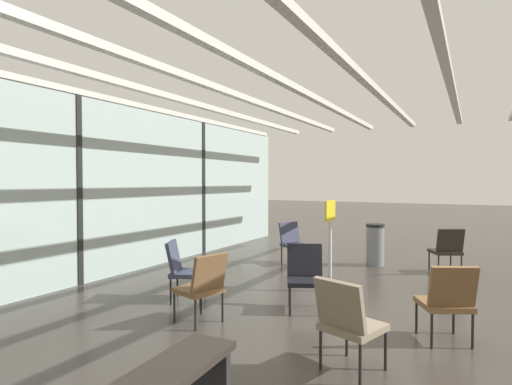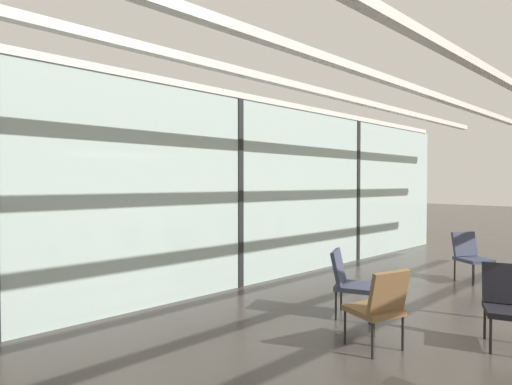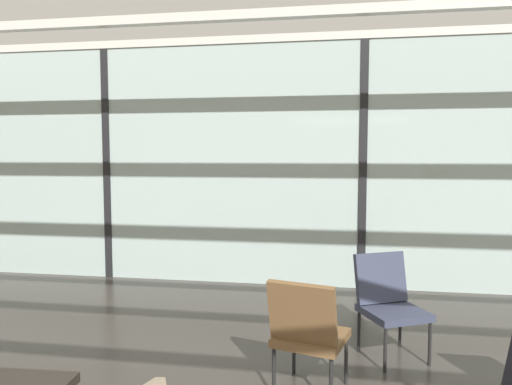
{
  "view_description": "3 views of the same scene",
  "coord_description": "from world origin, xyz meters",
  "px_view_note": "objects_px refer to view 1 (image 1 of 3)",
  "views": [
    {
      "loc": [
        -4.47,
        -0.63,
        1.73
      ],
      "look_at": [
        1.52,
        2.62,
        1.55
      ],
      "focal_mm": 28.13,
      "sensor_mm": 36.0,
      "label": 1
    },
    {
      "loc": [
        -4.21,
        0.09,
        1.76
      ],
      "look_at": [
        1.88,
        6.86,
        1.54
      ],
      "focal_mm": 27.39,
      "sensor_mm": 36.0,
      "label": 2
    },
    {
      "loc": [
        -0.33,
        -1.11,
        1.74
      ],
      "look_at": [
        -1.29,
        4.62,
        1.28
      ],
      "focal_mm": 33.68,
      "sensor_mm": 36.0,
      "label": 3
    }
  ],
  "objects_px": {
    "lounge_chair_1": "(203,284)",
    "lounge_chair_3": "(305,273)",
    "trash_bin": "(375,245)",
    "info_sign": "(330,249)",
    "lounge_chair_6": "(293,240)",
    "lounge_chair_0": "(447,248)",
    "lounge_chair_5": "(348,319)",
    "lounge_chair_2": "(182,267)",
    "lounge_chair_4": "(447,298)"
  },
  "relations": [
    {
      "from": "lounge_chair_0",
      "to": "lounge_chair_6",
      "type": "height_order",
      "value": "same"
    },
    {
      "from": "lounge_chair_2",
      "to": "info_sign",
      "type": "xyz_separation_m",
      "value": [
        1.5,
        -1.74,
        0.18
      ]
    },
    {
      "from": "trash_bin",
      "to": "info_sign",
      "type": "relative_size",
      "value": 0.6
    },
    {
      "from": "lounge_chair_0",
      "to": "lounge_chair_5",
      "type": "relative_size",
      "value": 1.0
    },
    {
      "from": "lounge_chair_0",
      "to": "trash_bin",
      "type": "xyz_separation_m",
      "value": [
        0.13,
        1.36,
        -0.06
      ]
    },
    {
      "from": "lounge_chair_5",
      "to": "lounge_chair_6",
      "type": "height_order",
      "value": "same"
    },
    {
      "from": "lounge_chair_0",
      "to": "lounge_chair_6",
      "type": "bearing_deg",
      "value": -17.53
    },
    {
      "from": "lounge_chair_1",
      "to": "lounge_chair_2",
      "type": "bearing_deg",
      "value": -112.5
    },
    {
      "from": "lounge_chair_2",
      "to": "lounge_chair_3",
      "type": "xyz_separation_m",
      "value": [
        0.49,
        -1.72,
        0.0
      ]
    },
    {
      "from": "lounge_chair_2",
      "to": "info_sign",
      "type": "relative_size",
      "value": 0.6
    },
    {
      "from": "lounge_chair_0",
      "to": "lounge_chair_3",
      "type": "relative_size",
      "value": 1.0
    },
    {
      "from": "lounge_chair_1",
      "to": "lounge_chair_3",
      "type": "height_order",
      "value": "same"
    },
    {
      "from": "lounge_chair_4",
      "to": "info_sign",
      "type": "relative_size",
      "value": 0.6
    },
    {
      "from": "lounge_chair_0",
      "to": "lounge_chair_6",
      "type": "distance_m",
      "value": 2.97
    },
    {
      "from": "lounge_chair_0",
      "to": "lounge_chair_4",
      "type": "relative_size",
      "value": 1.0
    },
    {
      "from": "lounge_chair_2",
      "to": "lounge_chair_6",
      "type": "height_order",
      "value": "same"
    },
    {
      "from": "lounge_chair_2",
      "to": "lounge_chair_3",
      "type": "distance_m",
      "value": 1.79
    },
    {
      "from": "lounge_chair_5",
      "to": "info_sign",
      "type": "relative_size",
      "value": 0.6
    },
    {
      "from": "info_sign",
      "to": "lounge_chair_1",
      "type": "bearing_deg",
      "value": 157.21
    },
    {
      "from": "lounge_chair_0",
      "to": "lounge_chair_2",
      "type": "height_order",
      "value": "same"
    },
    {
      "from": "lounge_chair_0",
      "to": "trash_bin",
      "type": "relative_size",
      "value": 1.01
    },
    {
      "from": "lounge_chair_3",
      "to": "lounge_chair_6",
      "type": "bearing_deg",
      "value": 91.65
    },
    {
      "from": "lounge_chair_6",
      "to": "lounge_chair_5",
      "type": "bearing_deg",
      "value": -123.37
    },
    {
      "from": "lounge_chair_5",
      "to": "lounge_chair_6",
      "type": "xyz_separation_m",
      "value": [
        4.24,
        2.36,
        0.0
      ]
    },
    {
      "from": "lounge_chair_2",
      "to": "lounge_chair_4",
      "type": "bearing_deg",
      "value": -115.09
    },
    {
      "from": "lounge_chair_5",
      "to": "trash_bin",
      "type": "height_order",
      "value": "lounge_chair_5"
    },
    {
      "from": "trash_bin",
      "to": "info_sign",
      "type": "xyz_separation_m",
      "value": [
        -2.35,
        0.2,
        0.25
      ]
    },
    {
      "from": "lounge_chair_6",
      "to": "trash_bin",
      "type": "bearing_deg",
      "value": -39.84
    },
    {
      "from": "lounge_chair_3",
      "to": "lounge_chair_4",
      "type": "bearing_deg",
      "value": -37.11
    },
    {
      "from": "trash_bin",
      "to": "lounge_chair_5",
      "type": "bearing_deg",
      "value": -170.78
    },
    {
      "from": "lounge_chair_2",
      "to": "lounge_chair_3",
      "type": "bearing_deg",
      "value": -100.84
    },
    {
      "from": "lounge_chair_1",
      "to": "lounge_chair_0",
      "type": "bearing_deg",
      "value": 165.6
    },
    {
      "from": "lounge_chair_2",
      "to": "lounge_chair_4",
      "type": "distance_m",
      "value": 3.49
    },
    {
      "from": "lounge_chair_3",
      "to": "info_sign",
      "type": "relative_size",
      "value": 0.6
    },
    {
      "from": "lounge_chair_0",
      "to": "lounge_chair_4",
      "type": "distance_m",
      "value": 3.62
    },
    {
      "from": "lounge_chair_1",
      "to": "lounge_chair_4",
      "type": "bearing_deg",
      "value": 120.72
    },
    {
      "from": "lounge_chair_0",
      "to": "info_sign",
      "type": "distance_m",
      "value": 2.72
    },
    {
      "from": "lounge_chair_1",
      "to": "lounge_chair_4",
      "type": "distance_m",
      "value": 2.75
    },
    {
      "from": "trash_bin",
      "to": "info_sign",
      "type": "distance_m",
      "value": 2.37
    },
    {
      "from": "lounge_chair_5",
      "to": "trash_bin",
      "type": "relative_size",
      "value": 1.01
    },
    {
      "from": "lounge_chair_1",
      "to": "info_sign",
      "type": "relative_size",
      "value": 0.6
    },
    {
      "from": "lounge_chair_6",
      "to": "lounge_chair_4",
      "type": "bearing_deg",
      "value": -107.3
    },
    {
      "from": "lounge_chair_2",
      "to": "lounge_chair_1",
      "type": "bearing_deg",
      "value": -154.23
    },
    {
      "from": "lounge_chair_0",
      "to": "lounge_chair_1",
      "type": "height_order",
      "value": "same"
    },
    {
      "from": "lounge_chair_5",
      "to": "trash_bin",
      "type": "distance_m",
      "value": 4.96
    },
    {
      "from": "lounge_chair_3",
      "to": "lounge_chair_4",
      "type": "distance_m",
      "value": 1.81
    },
    {
      "from": "lounge_chair_3",
      "to": "lounge_chair_6",
      "type": "distance_m",
      "value": 3.02
    },
    {
      "from": "lounge_chair_1",
      "to": "lounge_chair_6",
      "type": "xyz_separation_m",
      "value": [
        3.84,
        0.46,
        0.0
      ]
    },
    {
      "from": "lounge_chair_2",
      "to": "lounge_chair_6",
      "type": "xyz_separation_m",
      "value": [
        3.2,
        -0.38,
        0.0
      ]
    },
    {
      "from": "lounge_chair_4",
      "to": "lounge_chair_5",
      "type": "xyz_separation_m",
      "value": [
        -1.15,
        0.75,
        0.0
      ]
    }
  ]
}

